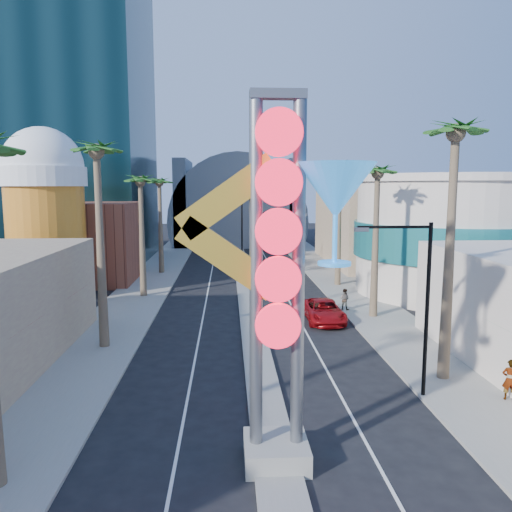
# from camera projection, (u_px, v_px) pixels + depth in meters

# --- Properties ---
(sidewalk_west) EXTENTS (5.00, 100.00, 0.15)m
(sidewalk_west) POSITION_uv_depth(u_px,v_px,m) (147.00, 285.00, 48.46)
(sidewalk_west) COLOR gray
(sidewalk_west) RESTS_ON ground
(sidewalk_east) EXTENTS (5.00, 100.00, 0.15)m
(sidewalk_east) POSITION_uv_depth(u_px,v_px,m) (340.00, 283.00, 49.52)
(sidewalk_east) COLOR gray
(sidewalk_east) RESTS_ON ground
(median) EXTENTS (1.60, 84.00, 0.15)m
(median) POSITION_uv_depth(u_px,v_px,m) (244.00, 279.00, 51.96)
(median) COLOR gray
(median) RESTS_ON ground
(hotel_tower) EXTENTS (20.00, 20.00, 50.00)m
(hotel_tower) POSITION_uv_depth(u_px,v_px,m) (60.00, 60.00, 61.18)
(hotel_tower) COLOR black
(hotel_tower) RESTS_ON ground
(brick_filler_west) EXTENTS (10.00, 10.00, 8.00)m
(brick_filler_west) POSITION_uv_depth(u_px,v_px,m) (86.00, 242.00, 50.53)
(brick_filler_west) COLOR brown
(brick_filler_west) RESTS_ON ground
(filler_east) EXTENTS (10.00, 20.00, 10.00)m
(filler_east) POSITION_uv_depth(u_px,v_px,m) (369.00, 224.00, 62.07)
(filler_east) COLOR #A27E68
(filler_east) RESTS_ON ground
(beer_mug) EXTENTS (7.00, 7.00, 14.50)m
(beer_mug) POSITION_uv_depth(u_px,v_px,m) (45.00, 207.00, 42.03)
(beer_mug) COLOR orange
(beer_mug) RESTS_ON ground
(turquoise_building) EXTENTS (16.60, 16.60, 10.60)m
(turquoise_building) POSITION_uv_depth(u_px,v_px,m) (448.00, 236.00, 44.35)
(turquoise_building) COLOR beige
(turquoise_building) RESTS_ON ground
(canopy) EXTENTS (22.00, 16.00, 22.00)m
(canopy) POSITION_uv_depth(u_px,v_px,m) (237.00, 218.00, 85.01)
(canopy) COLOR slate
(canopy) RESTS_ON ground
(neon_sign) EXTENTS (6.53, 2.60, 12.55)m
(neon_sign) POSITION_uv_depth(u_px,v_px,m) (302.00, 255.00, 16.36)
(neon_sign) COLOR gray
(neon_sign) RESTS_ON ground
(streetlight_0) EXTENTS (3.79, 0.25, 8.00)m
(streetlight_0) POSITION_uv_depth(u_px,v_px,m) (260.00, 257.00, 33.53)
(streetlight_0) COLOR black
(streetlight_0) RESTS_ON ground
(streetlight_1) EXTENTS (3.79, 0.25, 8.00)m
(streetlight_1) POSITION_uv_depth(u_px,v_px,m) (237.00, 228.00, 57.21)
(streetlight_1) COLOR black
(streetlight_1) RESTS_ON ground
(streetlight_2) EXTENTS (3.45, 0.25, 8.00)m
(streetlight_2) POSITION_uv_depth(u_px,v_px,m) (417.00, 294.00, 22.01)
(streetlight_2) COLOR black
(streetlight_2) RESTS_ON ground
(palm_1) EXTENTS (2.40, 2.40, 12.70)m
(palm_1) POSITION_uv_depth(u_px,v_px,m) (97.00, 164.00, 28.23)
(palm_1) COLOR brown
(palm_1) RESTS_ON ground
(palm_2) EXTENTS (2.40, 2.40, 11.20)m
(palm_2) POSITION_uv_depth(u_px,v_px,m) (140.00, 188.00, 42.26)
(palm_2) COLOR brown
(palm_2) RESTS_ON ground
(palm_3) EXTENTS (2.40, 2.40, 11.20)m
(palm_3) POSITION_uv_depth(u_px,v_px,m) (160.00, 188.00, 54.13)
(palm_3) COLOR brown
(palm_3) RESTS_ON ground
(palm_5) EXTENTS (2.40, 2.40, 13.20)m
(palm_5) POSITION_uv_depth(u_px,v_px,m) (455.00, 149.00, 23.24)
(palm_5) COLOR brown
(palm_5) RESTS_ON ground
(palm_6) EXTENTS (2.40, 2.40, 11.70)m
(palm_6) POSITION_uv_depth(u_px,v_px,m) (377.00, 181.00, 35.29)
(palm_6) COLOR brown
(palm_6) RESTS_ON ground
(palm_7) EXTENTS (2.40, 2.40, 12.70)m
(palm_7) POSITION_uv_depth(u_px,v_px,m) (340.00, 173.00, 47.04)
(palm_7) COLOR brown
(palm_7) RESTS_ON ground
(red_pickup) EXTENTS (2.58, 5.53, 1.53)m
(red_pickup) POSITION_uv_depth(u_px,v_px,m) (324.00, 311.00, 35.56)
(red_pickup) COLOR #A00C11
(red_pickup) RESTS_ON ground
(pedestrian_a) EXTENTS (0.78, 0.63, 1.85)m
(pedestrian_a) POSITION_uv_depth(u_px,v_px,m) (510.00, 380.00, 22.02)
(pedestrian_a) COLOR gray
(pedestrian_a) RESTS_ON sidewalk_east
(pedestrian_b) EXTENTS (1.01, 0.95, 1.64)m
(pedestrian_b) POSITION_uv_depth(u_px,v_px,m) (344.00, 299.00, 38.38)
(pedestrian_b) COLOR gray
(pedestrian_b) RESTS_ON sidewalk_east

